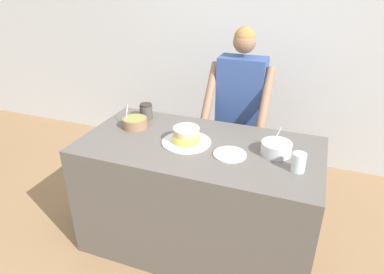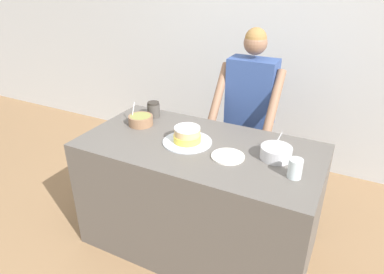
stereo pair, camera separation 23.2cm
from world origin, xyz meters
TOP-DOWN VIEW (x-y plane):
  - wall_back at (0.00, 2.05)m, footprint 10.00×0.05m
  - counter at (0.00, 0.43)m, footprint 1.68×0.86m
  - person_baker at (0.10, 1.22)m, footprint 0.54×0.45m
  - cake at (-0.09, 0.42)m, footprint 0.35×0.35m
  - frosting_bowl_olive at (-0.56, 0.53)m, footprint 0.19×0.19m
  - frosting_bowl_white at (0.52, 0.48)m, footprint 0.20×0.20m
  - drinking_glass at (0.67, 0.31)m, footprint 0.08×0.08m
  - ceramic_plate at (0.24, 0.36)m, footprint 0.22×0.22m
  - stoneware_jar at (-0.55, 0.71)m, footprint 0.10×0.10m

SIDE VIEW (x-z plane):
  - counter at x=0.00m, z-range 0.00..0.88m
  - ceramic_plate at x=0.24m, z-range 0.88..0.90m
  - frosting_bowl_olive at x=-0.56m, z-range 0.84..1.01m
  - frosting_bowl_white at x=0.52m, z-range 0.85..1.01m
  - cake at x=-0.09m, z-range 0.87..0.99m
  - person_baker at x=0.10m, z-range 0.15..1.72m
  - drinking_glass at x=0.67m, z-range 0.88..1.00m
  - stoneware_jar at x=-0.55m, z-range 0.88..1.01m
  - wall_back at x=0.00m, z-range 0.00..2.60m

